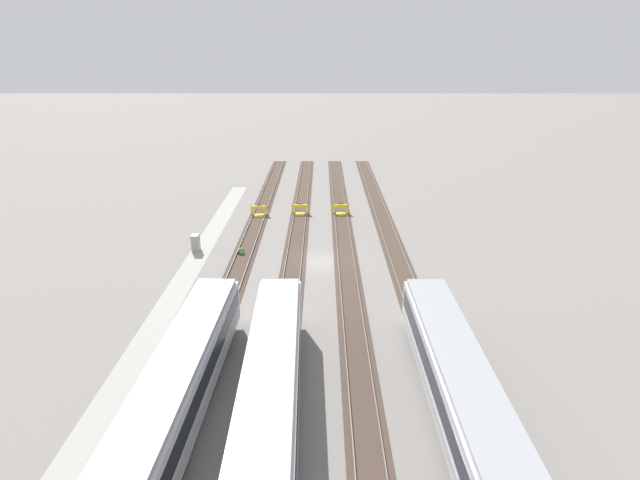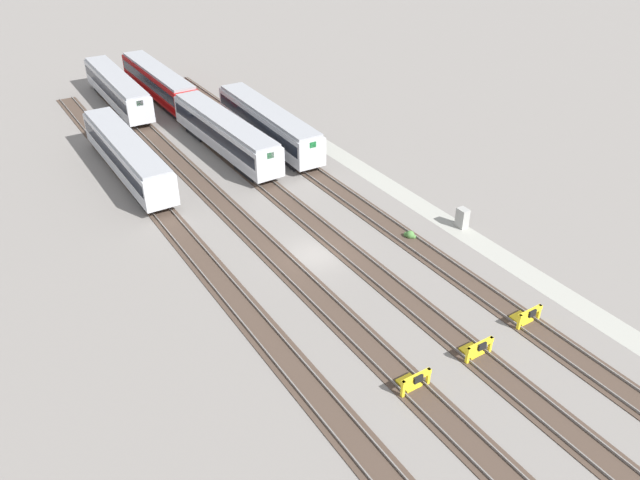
% 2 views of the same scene
% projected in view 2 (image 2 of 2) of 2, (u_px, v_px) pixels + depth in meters
% --- Properties ---
extents(ground_plane, '(400.00, 400.00, 0.00)m').
position_uv_depth(ground_plane, '(313.00, 255.00, 46.08)').
color(ground_plane, gray).
extents(service_walkway, '(54.00, 2.00, 0.01)m').
position_uv_depth(service_walkway, '(433.00, 214.00, 51.33)').
color(service_walkway, '#9E9E93').
rests_on(service_walkway, ground).
extents(rail_track_nearest, '(90.00, 2.24, 0.21)m').
position_uv_depth(rail_track_nearest, '(391.00, 228.00, 49.34)').
color(rail_track_nearest, '#47382D').
rests_on(rail_track_nearest, ground).
extents(rail_track_near_inner, '(90.00, 2.24, 0.21)m').
position_uv_depth(rail_track_near_inner, '(341.00, 245.00, 47.15)').
color(rail_track_near_inner, '#47382D').
rests_on(rail_track_near_inner, ground).
extents(rail_track_middle, '(90.00, 2.24, 0.21)m').
position_uv_depth(rail_track_middle, '(285.00, 264.00, 44.96)').
color(rail_track_middle, '#47382D').
rests_on(rail_track_middle, ground).
extents(rail_track_far_inner, '(90.00, 2.24, 0.21)m').
position_uv_depth(rail_track_far_inner, '(224.00, 286.00, 42.77)').
color(rail_track_far_inner, '#47382D').
rests_on(rail_track_far_inner, ground).
extents(subway_car_front_row_leftmost, '(18.05, 3.16, 3.70)m').
position_uv_depth(subway_car_front_row_leftmost, '(117.00, 89.00, 71.97)').
color(subway_car_front_row_leftmost, silver).
rests_on(subway_car_front_row_leftmost, ground).
extents(subway_car_front_row_left_inner, '(18.06, 3.27, 3.70)m').
position_uv_depth(subway_car_front_row_left_inner, '(268.00, 123.00, 62.81)').
color(subway_car_front_row_left_inner, silver).
rests_on(subway_car_front_row_left_inner, ground).
extents(subway_car_front_row_centre, '(18.07, 3.29, 3.70)m').
position_uv_depth(subway_car_front_row_centre, '(225.00, 133.00, 60.66)').
color(subway_car_front_row_centre, silver).
rests_on(subway_car_front_row_centre, ground).
extents(subway_car_front_row_right_inner, '(18.01, 2.89, 3.70)m').
position_uv_depth(subway_car_front_row_right_inner, '(127.00, 155.00, 56.27)').
color(subway_car_front_row_right_inner, silver).
rests_on(subway_car_front_row_right_inner, ground).
extents(subway_car_front_row_rightmost, '(18.01, 2.93, 3.70)m').
position_uv_depth(subway_car_front_row_rightmost, '(159.00, 82.00, 74.00)').
color(subway_car_front_row_rightmost, '#A80F0F').
rests_on(subway_car_front_row_rightmost, ground).
extents(bumper_stop_nearest_track, '(1.35, 2.00, 1.22)m').
position_uv_depth(bumper_stop_nearest_track, '(526.00, 316.00, 39.23)').
color(bumper_stop_nearest_track, yellow).
rests_on(bumper_stop_nearest_track, ground).
extents(bumper_stop_near_inner_track, '(1.34, 2.00, 1.22)m').
position_uv_depth(bumper_stop_near_inner_track, '(476.00, 349.00, 36.66)').
color(bumper_stop_near_inner_track, yellow).
rests_on(bumper_stop_near_inner_track, ground).
extents(bumper_stop_middle_track, '(1.35, 2.00, 1.22)m').
position_uv_depth(bumper_stop_middle_track, '(413.00, 381.00, 34.42)').
color(bumper_stop_middle_track, yellow).
rests_on(bumper_stop_middle_track, ground).
extents(electrical_cabinet, '(0.90, 0.73, 1.60)m').
position_uv_depth(electrical_cabinet, '(462.00, 218.00, 49.14)').
color(electrical_cabinet, '#9E9E99').
rests_on(electrical_cabinet, ground).
extents(weed_clump, '(0.92, 0.70, 0.64)m').
position_uv_depth(weed_clump, '(410.00, 235.00, 48.03)').
color(weed_clump, '#4C7F3D').
rests_on(weed_clump, ground).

